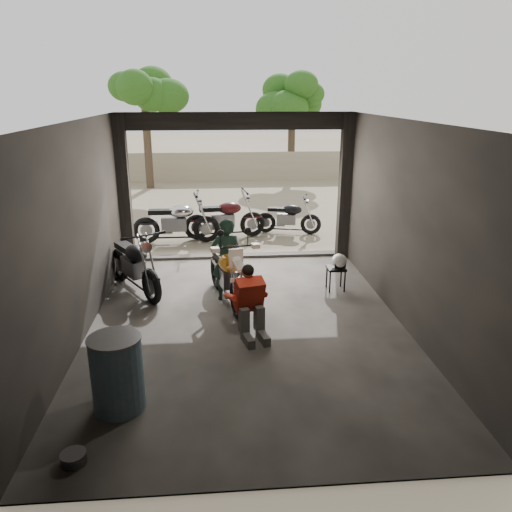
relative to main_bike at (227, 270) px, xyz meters
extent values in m
plane|color=#7A6D56|center=(0.29, -0.98, -0.62)|extent=(80.00, 80.00, 0.00)
cube|color=#2D2B28|center=(0.29, -0.98, -0.61)|extent=(5.00, 7.00, 0.02)
plane|color=black|center=(0.29, -0.98, 2.58)|extent=(7.00, 7.00, 0.00)
cube|color=black|center=(0.29, -4.48, 0.98)|extent=(5.00, 0.02, 3.20)
cube|color=black|center=(-2.21, -0.98, 0.98)|extent=(0.02, 7.00, 3.20)
cube|color=black|center=(2.79, -0.98, 0.98)|extent=(0.02, 7.00, 3.20)
cube|color=black|center=(-2.09, 2.40, 0.98)|extent=(0.24, 0.24, 3.20)
cube|color=black|center=(2.67, 2.40, 0.98)|extent=(0.24, 0.24, 3.20)
cube|color=black|center=(0.29, 2.44, 2.40)|extent=(5.00, 0.16, 0.36)
cube|color=#2D2B28|center=(0.29, 2.52, -0.58)|extent=(5.00, 0.25, 0.08)
cube|color=gray|center=(0.29, 13.02, -0.02)|extent=(18.00, 0.30, 1.20)
cylinder|color=#382B1E|center=(-2.71, 11.52, 1.17)|extent=(0.30, 0.30, 3.58)
ellipsoid|color=#1E4C14|center=(-2.71, 11.52, 3.41)|extent=(2.20, 2.20, 3.14)
cylinder|color=#382B1E|center=(3.09, 13.02, 0.98)|extent=(0.30, 0.30, 3.20)
ellipsoid|color=#1E4C14|center=(3.09, 13.02, 2.98)|extent=(2.20, 2.20, 2.80)
imported|color=black|center=(0.00, 0.14, 0.14)|extent=(0.57, 0.40, 1.52)
cube|color=black|center=(2.06, 0.39, -0.17)|extent=(0.34, 0.34, 0.04)
cylinder|color=black|center=(1.92, 0.25, -0.40)|extent=(0.03, 0.03, 0.45)
cylinder|color=black|center=(2.20, 0.25, -0.40)|extent=(0.03, 0.03, 0.45)
cylinder|color=black|center=(1.92, 0.53, -0.40)|extent=(0.03, 0.03, 0.45)
cylinder|color=black|center=(2.20, 0.53, -0.40)|extent=(0.03, 0.03, 0.45)
ellipsoid|color=white|center=(2.10, 0.37, -0.02)|extent=(0.32, 0.33, 0.27)
cylinder|color=#415D6D|center=(-1.36, -3.07, -0.15)|extent=(0.68, 0.68, 0.93)
cylinder|color=black|center=(3.24, 1.71, 0.51)|extent=(0.08, 0.08, 2.26)
cylinder|color=white|center=(3.24, 1.69, 1.44)|extent=(0.82, 0.03, 0.82)
camera|label=1|loc=(-0.17, -8.25, 2.97)|focal=35.00mm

